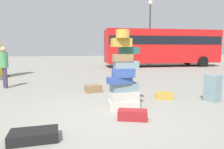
# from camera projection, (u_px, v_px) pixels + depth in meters

# --- Properties ---
(ground_plane) EXTENTS (80.00, 80.00, 0.00)m
(ground_plane) POSITION_uv_depth(u_px,v_px,m) (110.00, 114.00, 4.88)
(ground_plane) COLOR gray
(suitcase_tower) EXTENTS (0.93, 0.70, 2.01)m
(suitcase_tower) POSITION_uv_depth(u_px,v_px,m) (124.00, 78.00, 5.22)
(suitcase_tower) COLOR beige
(suitcase_tower) RESTS_ON ground
(suitcase_charcoal_upright_blue) EXTENTS (0.37, 0.41, 0.57)m
(suitcase_charcoal_upright_blue) POSITION_uv_depth(u_px,v_px,m) (119.00, 85.00, 7.07)
(suitcase_charcoal_upright_blue) COLOR #4C4C51
(suitcase_charcoal_upright_blue) RESTS_ON ground
(suitcase_slate_right_side) EXTENTS (0.43, 0.47, 0.79)m
(suitcase_slate_right_side) POSITION_uv_depth(u_px,v_px,m) (213.00, 88.00, 6.01)
(suitcase_slate_right_side) COLOR gray
(suitcase_slate_right_side) RESTS_ON ground
(suitcase_black_foreground_far) EXTENTS (0.82, 0.48, 0.18)m
(suitcase_black_foreground_far) POSITION_uv_depth(u_px,v_px,m) (34.00, 136.00, 3.45)
(suitcase_black_foreground_far) COLOR black
(suitcase_black_foreground_far) RESTS_ON ground
(suitcase_brown_foreground_near) EXTENTS (0.64, 0.52, 0.24)m
(suitcase_brown_foreground_near) POSITION_uv_depth(u_px,v_px,m) (93.00, 89.00, 7.32)
(suitcase_brown_foreground_near) COLOR olive
(suitcase_brown_foreground_near) RESTS_ON ground
(suitcase_tan_behind_tower) EXTENTS (0.60, 0.50, 0.20)m
(suitcase_tan_behind_tower) POSITION_uv_depth(u_px,v_px,m) (164.00, 96.00, 6.32)
(suitcase_tan_behind_tower) COLOR #B28C33
(suitcase_tan_behind_tower) RESTS_ON ground
(suitcase_maroon_white_trunk) EXTENTS (0.70, 0.50, 0.22)m
(suitcase_maroon_white_trunk) POSITION_uv_depth(u_px,v_px,m) (133.00, 115.00, 4.46)
(suitcase_maroon_white_trunk) COLOR maroon
(suitcase_maroon_white_trunk) RESTS_ON ground
(person_bearded_onlooker) EXTENTS (0.30, 0.31, 1.63)m
(person_bearded_onlooker) POSITION_uv_depth(u_px,v_px,m) (4.00, 63.00, 8.00)
(person_bearded_onlooker) COLOR #3F334C
(person_bearded_onlooker) RESTS_ON ground
(parked_bus) EXTENTS (10.03, 3.07, 3.15)m
(parked_bus) POSITION_uv_depth(u_px,v_px,m) (162.00, 45.00, 17.96)
(parked_bus) COLOR red
(parked_bus) RESTS_ON ground
(lamp_post) EXTENTS (0.36, 0.36, 5.42)m
(lamp_post) POSITION_uv_depth(u_px,v_px,m) (150.00, 23.00, 16.73)
(lamp_post) COLOR #333338
(lamp_post) RESTS_ON ground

